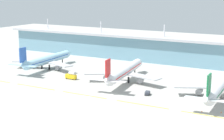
{
  "coord_description": "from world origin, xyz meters",
  "views": [
    {
      "loc": [
        104.88,
        -159.17,
        56.11
      ],
      "look_at": [
        -5.18,
        34.61,
        7.0
      ],
      "focal_mm": 60.0,
      "sensor_mm": 36.0,
      "label": 1
    }
  ],
  "objects_px": {
    "pushback_tug": "(147,93)",
    "safety_cone_left_wingtip": "(207,104)",
    "airliner_near": "(47,60)",
    "airliner_middle": "(124,72)",
    "fuel_truck": "(71,76)",
    "airliner_far": "(221,85)",
    "safety_cone_right_wingtip": "(202,111)",
    "safety_cone_nose_front": "(221,112)"
  },
  "relations": [
    {
      "from": "airliner_middle",
      "to": "safety_cone_left_wingtip",
      "type": "distance_m",
      "value": 59.95
    },
    {
      "from": "airliner_near",
      "to": "pushback_tug",
      "type": "height_order",
      "value": "airliner_near"
    },
    {
      "from": "safety_cone_nose_front",
      "to": "pushback_tug",
      "type": "bearing_deg",
      "value": 166.11
    },
    {
      "from": "fuel_truck",
      "to": "safety_cone_right_wingtip",
      "type": "xyz_separation_m",
      "value": [
        89.64,
        -21.83,
        -1.91
      ]
    },
    {
      "from": "safety_cone_nose_front",
      "to": "safety_cone_right_wingtip",
      "type": "bearing_deg",
      "value": -159.52
    },
    {
      "from": "airliner_middle",
      "to": "safety_cone_right_wingtip",
      "type": "height_order",
      "value": "airliner_middle"
    },
    {
      "from": "airliner_far",
      "to": "safety_cone_left_wingtip",
      "type": "xyz_separation_m",
      "value": [
        -2.6,
        -15.4,
        -6.11
      ]
    },
    {
      "from": "airliner_near",
      "to": "pushback_tug",
      "type": "xyz_separation_m",
      "value": [
        88.94,
        -24.83,
        -5.34
      ]
    },
    {
      "from": "safety_cone_left_wingtip",
      "to": "safety_cone_nose_front",
      "type": "relative_size",
      "value": 1.0
    },
    {
      "from": "pushback_tug",
      "to": "safety_cone_right_wingtip",
      "type": "relative_size",
      "value": 6.97
    },
    {
      "from": "safety_cone_left_wingtip",
      "to": "safety_cone_nose_front",
      "type": "xyz_separation_m",
      "value": [
        9.2,
        -9.72,
        0.0
      ]
    },
    {
      "from": "airliner_near",
      "to": "safety_cone_left_wingtip",
      "type": "xyz_separation_m",
      "value": [
        121.42,
        -25.41,
        -6.09
      ]
    },
    {
      "from": "airliner_middle",
      "to": "safety_cone_nose_front",
      "type": "xyz_separation_m",
      "value": [
        65.6,
        -29.11,
        -6.1
      ]
    },
    {
      "from": "pushback_tug",
      "to": "safety_cone_left_wingtip",
      "type": "xyz_separation_m",
      "value": [
        32.47,
        -0.58,
        -0.75
      ]
    },
    {
      "from": "safety_cone_nose_front",
      "to": "fuel_truck",
      "type": "bearing_deg",
      "value": 169.12
    },
    {
      "from": "pushback_tug",
      "to": "safety_cone_left_wingtip",
      "type": "height_order",
      "value": "pushback_tug"
    },
    {
      "from": "airliner_far",
      "to": "airliner_near",
      "type": "bearing_deg",
      "value": 175.38
    },
    {
      "from": "airliner_near",
      "to": "fuel_truck",
      "type": "xyz_separation_m",
      "value": [
        32.86,
        -16.34,
        -4.18
      ]
    },
    {
      "from": "airliner_far",
      "to": "fuel_truck",
      "type": "xyz_separation_m",
      "value": [
        -91.16,
        -6.33,
        -4.2
      ]
    },
    {
      "from": "safety_cone_nose_front",
      "to": "safety_cone_right_wingtip",
      "type": "distance_m",
      "value": 8.67
    },
    {
      "from": "airliner_near",
      "to": "airliner_far",
      "type": "relative_size",
      "value": 0.84
    },
    {
      "from": "airliner_near",
      "to": "airliner_middle",
      "type": "bearing_deg",
      "value": -5.29
    },
    {
      "from": "fuel_truck",
      "to": "safety_cone_left_wingtip",
      "type": "distance_m",
      "value": 89.04
    },
    {
      "from": "airliner_far",
      "to": "safety_cone_nose_front",
      "type": "xyz_separation_m",
      "value": [
        6.6,
        -25.12,
        -6.11
      ]
    },
    {
      "from": "fuel_truck",
      "to": "pushback_tug",
      "type": "height_order",
      "value": "fuel_truck"
    },
    {
      "from": "airliner_middle",
      "to": "safety_cone_left_wingtip",
      "type": "relative_size",
      "value": 92.17
    },
    {
      "from": "airliner_middle",
      "to": "fuel_truck",
      "type": "distance_m",
      "value": 34.03
    },
    {
      "from": "airliner_near",
      "to": "safety_cone_right_wingtip",
      "type": "height_order",
      "value": "airliner_near"
    },
    {
      "from": "safety_cone_right_wingtip",
      "to": "airliner_far",
      "type": "bearing_deg",
      "value": 86.91
    },
    {
      "from": "airliner_far",
      "to": "safety_cone_right_wingtip",
      "type": "distance_m",
      "value": 28.85
    },
    {
      "from": "pushback_tug",
      "to": "safety_cone_nose_front",
      "type": "distance_m",
      "value": 42.94
    },
    {
      "from": "pushback_tug",
      "to": "safety_cone_left_wingtip",
      "type": "bearing_deg",
      "value": -1.02
    },
    {
      "from": "safety_cone_left_wingtip",
      "to": "fuel_truck",
      "type": "bearing_deg",
      "value": 174.15
    },
    {
      "from": "airliner_middle",
      "to": "fuel_truck",
      "type": "xyz_separation_m",
      "value": [
        -32.16,
        -10.31,
        -4.19
      ]
    },
    {
      "from": "airliner_middle",
      "to": "safety_cone_nose_front",
      "type": "distance_m",
      "value": 72.03
    },
    {
      "from": "airliner_near",
      "to": "pushback_tug",
      "type": "relative_size",
      "value": 12.45
    },
    {
      "from": "airliner_far",
      "to": "safety_cone_nose_front",
      "type": "bearing_deg",
      "value": -75.27
    },
    {
      "from": "fuel_truck",
      "to": "safety_cone_left_wingtip",
      "type": "xyz_separation_m",
      "value": [
        88.56,
        -9.07,
        -1.91
      ]
    },
    {
      "from": "pushback_tug",
      "to": "safety_cone_right_wingtip",
      "type": "height_order",
      "value": "pushback_tug"
    },
    {
      "from": "airliner_far",
      "to": "safety_cone_nose_front",
      "type": "height_order",
      "value": "airliner_far"
    },
    {
      "from": "airliner_middle",
      "to": "fuel_truck",
      "type": "bearing_deg",
      "value": -162.22
    },
    {
      "from": "airliner_near",
      "to": "pushback_tug",
      "type": "distance_m",
      "value": 92.5
    }
  ]
}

